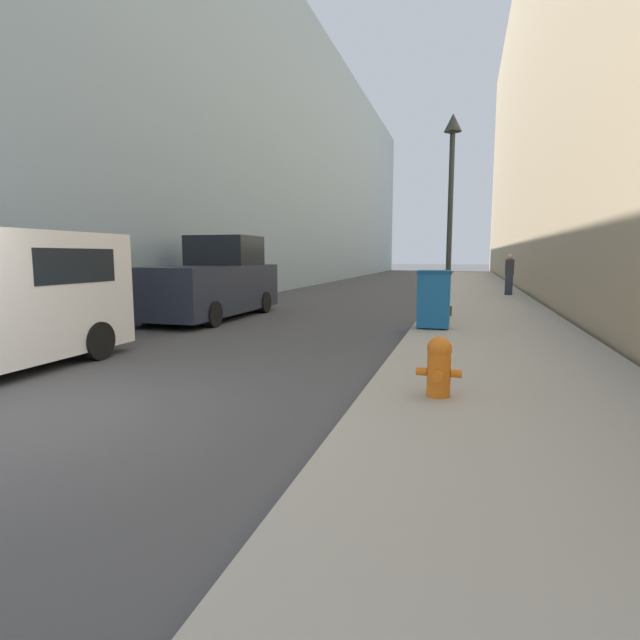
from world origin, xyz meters
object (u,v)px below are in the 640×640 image
object	(u,v)px
trash_bin	(434,299)
lamppost	(451,185)
pickup_truck	(213,283)
pedestrian_on_sidewalk	(509,274)
fire_hydrant	(439,365)

from	to	relation	value
trash_bin	lamppost	bearing A→B (deg)	85.30
pickup_truck	pedestrian_on_sidewalk	world-z (taller)	pickup_truck
pickup_truck	pedestrian_on_sidewalk	size ratio (longest dim) A/B	3.15
lamppost	pickup_truck	bearing A→B (deg)	-170.51
fire_hydrant	lamppost	bearing A→B (deg)	91.39
trash_bin	pedestrian_on_sidewalk	world-z (taller)	pedestrian_on_sidewalk
trash_bin	pickup_truck	bearing A→B (deg)	166.97
lamppost	fire_hydrant	bearing A→B (deg)	-88.61
pickup_truck	trash_bin	bearing A→B (deg)	-13.03
fire_hydrant	lamppost	xyz separation A→B (m)	(-0.19, 7.95, 3.03)
trash_bin	lamppost	world-z (taller)	lamppost
trash_bin	pedestrian_on_sidewalk	size ratio (longest dim) A/B	0.77
pedestrian_on_sidewalk	fire_hydrant	bearing A→B (deg)	-96.98
pedestrian_on_sidewalk	pickup_truck	bearing A→B (deg)	-133.26
fire_hydrant	pickup_truck	bearing A→B (deg)	133.42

